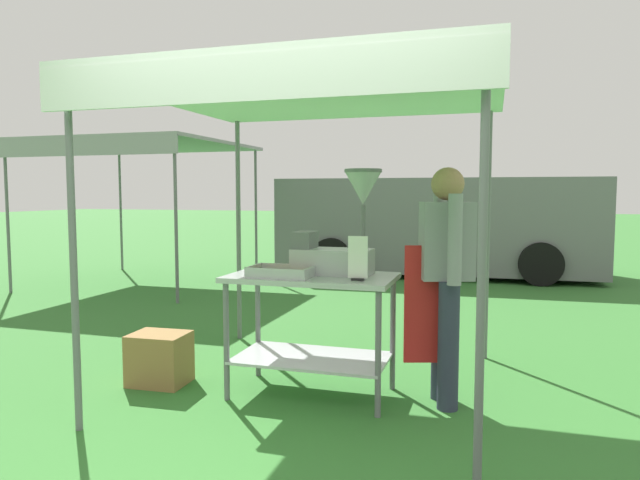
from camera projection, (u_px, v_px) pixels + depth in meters
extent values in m
plane|color=#33702D|center=(421.00, 286.00, 8.89)|extent=(70.00, 70.00, 0.00)
cylinder|color=slate|center=(73.00, 256.00, 3.39)|extent=(0.04, 0.04, 2.13)
cylinder|color=slate|center=(482.00, 272.00, 2.71)|extent=(0.04, 0.04, 2.13)
cylinder|color=slate|center=(239.00, 231.00, 5.58)|extent=(0.04, 0.04, 2.13)
cylinder|color=slate|center=(487.00, 237.00, 4.90)|extent=(0.04, 0.04, 2.13)
cube|color=white|center=(318.00, 92.00, 4.06)|extent=(2.54, 2.50, 0.05)
cube|color=white|center=(246.00, 77.00, 2.88)|extent=(2.54, 0.02, 0.24)
cube|color=#B7B7BC|center=(312.00, 278.00, 4.02)|extent=(1.17, 0.65, 0.04)
cube|color=#B7B7BC|center=(312.00, 358.00, 4.07)|extent=(1.07, 0.60, 0.02)
cylinder|color=slate|center=(226.00, 341.00, 3.95)|extent=(0.04, 0.04, 0.83)
cylinder|color=slate|center=(378.00, 354.00, 3.64)|extent=(0.04, 0.04, 0.83)
cylinder|color=slate|center=(258.00, 324.00, 4.47)|extent=(0.04, 0.04, 0.83)
cylinder|color=slate|center=(393.00, 334.00, 4.16)|extent=(0.04, 0.04, 0.83)
cube|color=#B7B7BC|center=(282.00, 276.00, 3.95)|extent=(0.43, 0.29, 0.01)
cube|color=#B7B7BC|center=(274.00, 273.00, 3.81)|extent=(0.43, 0.01, 0.06)
cube|color=#B7B7BC|center=(288.00, 268.00, 4.07)|extent=(0.43, 0.01, 0.06)
cube|color=#B7B7BC|center=(253.00, 269.00, 4.00)|extent=(0.01, 0.29, 0.06)
cube|color=#B7B7BC|center=(310.00, 272.00, 3.88)|extent=(0.01, 0.29, 0.06)
torus|color=#EAB251|center=(300.00, 272.00, 4.00)|extent=(0.09, 0.09, 0.02)
torus|color=#EAB251|center=(287.00, 272.00, 3.99)|extent=(0.09, 0.09, 0.02)
torus|color=#EAB251|center=(293.00, 275.00, 3.84)|extent=(0.10, 0.10, 0.02)
torus|color=#EAB251|center=(267.00, 274.00, 3.90)|extent=(0.09, 0.09, 0.02)
torus|color=#EAB251|center=(275.00, 275.00, 3.87)|extent=(0.09, 0.09, 0.02)
torus|color=#EAB251|center=(267.00, 272.00, 3.99)|extent=(0.09, 0.09, 0.02)
torus|color=#EAB251|center=(277.00, 273.00, 3.95)|extent=(0.09, 0.09, 0.02)
torus|color=#EAB251|center=(262.00, 271.00, 4.06)|extent=(0.09, 0.09, 0.02)
torus|color=#EAB251|center=(283.00, 274.00, 3.89)|extent=(0.09, 0.09, 0.02)
torus|color=#EAB251|center=(306.00, 274.00, 3.92)|extent=(0.10, 0.10, 0.02)
torus|color=#EAB251|center=(259.00, 273.00, 3.96)|extent=(0.09, 0.09, 0.02)
torus|color=#EAB251|center=(295.00, 274.00, 3.90)|extent=(0.10, 0.10, 0.02)
torus|color=#EAB251|center=(281.00, 271.00, 4.04)|extent=(0.08, 0.08, 0.02)
torus|color=#EAB251|center=(273.00, 271.00, 4.05)|extent=(0.08, 0.08, 0.02)
cube|color=#B7B7BC|center=(333.00, 261.00, 4.07)|extent=(0.56, 0.28, 0.18)
cube|color=slate|center=(305.00, 240.00, 4.12)|extent=(0.14, 0.22, 0.12)
cylinder|color=slate|center=(363.00, 227.00, 3.98)|extent=(0.04, 0.04, 0.31)
cone|color=#B7B7BC|center=(363.00, 189.00, 3.96)|extent=(0.25, 0.25, 0.22)
cylinder|color=slate|center=(363.00, 171.00, 3.95)|extent=(0.26, 0.26, 0.02)
cube|color=black|center=(358.00, 279.00, 3.77)|extent=(0.08, 0.05, 0.02)
cube|color=white|center=(358.00, 257.00, 3.76)|extent=(0.13, 0.02, 0.28)
cylinder|color=#2D3347|center=(448.00, 346.00, 3.77)|extent=(0.14, 0.14, 0.86)
cylinder|color=#2D3347|center=(441.00, 338.00, 3.97)|extent=(0.14, 0.14, 0.86)
cube|color=gray|center=(447.00, 241.00, 3.82)|extent=(0.39, 0.31, 0.52)
cube|color=red|center=(428.00, 304.00, 3.85)|extent=(0.31, 0.12, 0.80)
cylinder|color=gray|center=(455.00, 240.00, 3.59)|extent=(0.11, 0.11, 0.58)
cylinder|color=gray|center=(439.00, 235.00, 4.03)|extent=(0.11, 0.11, 0.58)
sphere|color=#A87A56|center=(448.00, 184.00, 3.78)|extent=(0.22, 0.22, 0.22)
cube|color=olive|center=(160.00, 359.00, 4.30)|extent=(0.43, 0.35, 0.39)
cube|color=slate|center=(436.00, 224.00, 10.17)|extent=(5.48, 2.07, 1.60)
cube|color=#1E2833|center=(564.00, 202.00, 9.59)|extent=(0.15, 1.62, 0.70)
cylinder|color=black|center=(529.00, 252.00, 10.67)|extent=(0.69, 0.26, 0.68)
cylinder|color=black|center=(541.00, 264.00, 8.88)|extent=(0.69, 0.26, 0.68)
cylinder|color=black|center=(354.00, 248.00, 11.55)|extent=(0.69, 0.26, 0.68)
cylinder|color=black|center=(332.00, 258.00, 9.75)|extent=(0.69, 0.26, 0.68)
cylinder|color=slate|center=(8.00, 218.00, 8.18)|extent=(0.04, 0.04, 2.17)
cylinder|color=slate|center=(176.00, 221.00, 7.38)|extent=(0.04, 0.04, 2.17)
cylinder|color=slate|center=(121.00, 212.00, 10.66)|extent=(0.04, 0.04, 2.17)
cylinder|color=slate|center=(256.00, 214.00, 9.86)|extent=(0.04, 0.04, 2.17)
cube|color=#939399|center=(142.00, 145.00, 8.93)|extent=(2.94, 2.80, 0.05)
cube|color=#939399|center=(80.00, 147.00, 7.61)|extent=(2.94, 0.02, 0.24)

